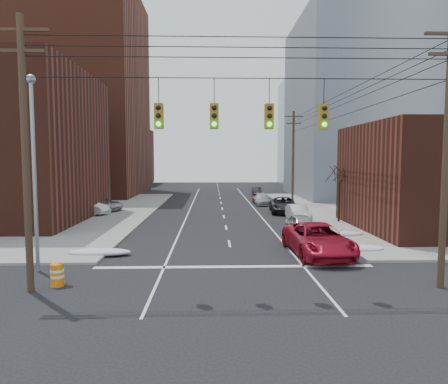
{
  "coord_description": "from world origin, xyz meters",
  "views": [
    {
      "loc": [
        -1.08,
        -13.11,
        5.39
      ],
      "look_at": [
        -0.23,
        15.89,
        3.0
      ],
      "focal_mm": 32.0,
      "sensor_mm": 36.0,
      "label": 1
    }
  ],
  "objects": [
    {
      "name": "bare_tree",
      "position": [
        9.59,
        20.0,
        2.32
      ],
      "size": [
        2.09,
        2.2,
        4.93
      ],
      "color": "black",
      "rests_on": "ground"
    },
    {
      "name": "red_pickup",
      "position": [
        4.85,
        8.84,
        0.88
      ],
      "size": [
        3.24,
        6.48,
        1.76
      ],
      "primitive_type": "imported",
      "rotation": [
        0.0,
        0.0,
        0.05
      ],
      "color": "maroon",
      "rests_on": "ground"
    },
    {
      "name": "building_glass",
      "position": [
        24.0,
        70.0,
        11.0
      ],
      "size": [
        20.0,
        18.0,
        22.0
      ],
      "primitive_type": "cube",
      "color": "gray",
      "rests_on": "ground"
    },
    {
      "name": "building_brick_tall",
      "position": [
        -24.0,
        48.0,
        15.0
      ],
      "size": [
        24.0,
        20.0,
        30.0
      ],
      "primitive_type": "cube",
      "color": "maroon",
      "rests_on": "ground"
    },
    {
      "name": "parked_car_a",
      "position": [
        5.34,
        15.05,
        0.71
      ],
      "size": [
        1.98,
        4.27,
        1.42
      ],
      "primitive_type": "imported",
      "rotation": [
        0.0,
        0.0,
        0.07
      ],
      "color": "#9E9FA3",
      "rests_on": "ground"
    },
    {
      "name": "parked_car_d",
      "position": [
        4.8,
        33.74,
        0.65
      ],
      "size": [
        1.97,
        4.51,
        1.29
      ],
      "primitive_type": "imported",
      "rotation": [
        0.0,
        0.0,
        -0.04
      ],
      "color": "#9D9EA2",
      "rests_on": "ground"
    },
    {
      "name": "street_light",
      "position": [
        -9.5,
        6.0,
        5.54
      ],
      "size": [
        0.44,
        0.44,
        9.32
      ],
      "color": "gray",
      "rests_on": "ground"
    },
    {
      "name": "parked_car_c",
      "position": [
        6.1,
        26.6,
        0.78
      ],
      "size": [
        3.08,
        5.83,
        1.56
      ],
      "primitive_type": "imported",
      "rotation": [
        0.0,
        0.0,
        -0.09
      ],
      "color": "black",
      "rests_on": "ground"
    },
    {
      "name": "building_office",
      "position": [
        22.0,
        44.0,
        12.5
      ],
      "size": [
        22.0,
        20.0,
        25.0
      ],
      "primitive_type": "cube",
      "color": "gray",
      "rests_on": "ground"
    },
    {
      "name": "utility_pole_far",
      "position": [
        8.5,
        34.0,
        5.78
      ],
      "size": [
        2.2,
        0.28,
        11.0
      ],
      "color": "#473323",
      "rests_on": "ground"
    },
    {
      "name": "lot_car_d",
      "position": [
        -16.42,
        24.49,
        0.86
      ],
      "size": [
        4.49,
        3.24,
        1.42
      ],
      "primitive_type": "imported",
      "rotation": [
        0.0,
        0.0,
        1.99
      ],
      "color": "silver",
      "rests_on": "sidewalk_nw"
    },
    {
      "name": "parked_car_f",
      "position": [
        5.49,
        45.8,
        0.62
      ],
      "size": [
        1.5,
        3.85,
        1.25
      ],
      "primitive_type": "imported",
      "rotation": [
        0.0,
        0.0,
        -0.05
      ],
      "color": "black",
      "rests_on": "ground"
    },
    {
      "name": "construction_barrel",
      "position": [
        -7.68,
        3.68,
        0.5
      ],
      "size": [
        0.55,
        0.55,
        0.97
      ],
      "rotation": [
        0.0,
        0.0,
        0.0
      ],
      "color": "orange",
      "rests_on": "ground"
    },
    {
      "name": "utility_pole_right",
      "position": [
        8.5,
        3.0,
        5.78
      ],
      "size": [
        2.2,
        0.28,
        11.0
      ],
      "color": "#473323",
      "rests_on": "ground"
    },
    {
      "name": "lot_car_a",
      "position": [
        -12.97,
        24.85,
        0.87
      ],
      "size": [
        4.6,
        2.99,
        1.43
      ],
      "primitive_type": "imported",
      "rotation": [
        0.0,
        0.0,
        1.2
      ],
      "color": "silver",
      "rests_on": "sidewalk_nw"
    },
    {
      "name": "lot_car_b",
      "position": [
        -12.54,
        27.7,
        0.82
      ],
      "size": [
        5.24,
        3.47,
        1.34
      ],
      "primitive_type": "imported",
      "rotation": [
        0.0,
        0.0,
        1.29
      ],
      "color": "#A8A8AC",
      "rests_on": "sidewalk_nw"
    },
    {
      "name": "building_brick_far",
      "position": [
        -26.0,
        74.0,
        6.0
      ],
      "size": [
        22.0,
        18.0,
        12.0
      ],
      "primitive_type": "cube",
      "color": "#4B2116",
      "rests_on": "ground"
    },
    {
      "name": "traffic_signals",
      "position": [
        0.1,
        2.97,
        7.17
      ],
      "size": [
        17.0,
        0.42,
        2.02
      ],
      "color": "black",
      "rests_on": "ground"
    },
    {
      "name": "snow_east_far",
      "position": [
        7.4,
        14.0,
        0.21
      ],
      "size": [
        4.0,
        1.08,
        0.42
      ],
      "primitive_type": "ellipsoid",
      "color": "silver",
      "rests_on": "ground"
    },
    {
      "name": "parked_car_b",
      "position": [
        6.4,
        21.21,
        0.71
      ],
      "size": [
        1.55,
        4.32,
        1.42
      ],
      "primitive_type": "imported",
      "rotation": [
        0.0,
        0.0,
        0.01
      ],
      "color": "silver",
      "rests_on": "ground"
    },
    {
      "name": "utility_pole_left",
      "position": [
        -8.5,
        3.0,
        5.78
      ],
      "size": [
        2.2,
        0.28,
        11.0
      ],
      "color": "#473323",
      "rests_on": "ground"
    },
    {
      "name": "parked_car_e",
      "position": [
        4.8,
        34.74,
        0.67
      ],
      "size": [
        2.02,
        4.09,
        1.34
      ],
      "primitive_type": "imported",
      "rotation": [
        0.0,
        0.0,
        0.12
      ],
      "color": "maroon",
      "rests_on": "ground"
    },
    {
      "name": "snow_ne",
      "position": [
        7.4,
        9.5,
        0.21
      ],
      "size": [
        3.0,
        1.08,
        0.42
      ],
      "primitive_type": "ellipsoid",
      "color": "silver",
      "rests_on": "ground"
    },
    {
      "name": "snow_nw",
      "position": [
        -7.4,
        9.0,
        0.21
      ],
      "size": [
        3.5,
        1.08,
        0.42
      ],
      "primitive_type": "ellipsoid",
      "color": "silver",
      "rests_on": "ground"
    },
    {
      "name": "ground",
      "position": [
        0.0,
        0.0,
        0.0
      ],
      "size": [
        160.0,
        160.0,
        0.0
      ],
      "primitive_type": "plane",
      "color": "black",
      "rests_on": "ground"
    }
  ]
}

